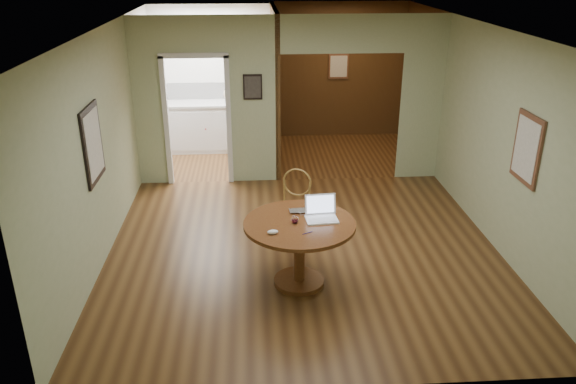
{
  "coord_description": "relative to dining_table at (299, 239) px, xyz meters",
  "views": [
    {
      "loc": [
        -0.62,
        -6.34,
        3.53
      ],
      "look_at": [
        -0.22,
        -0.2,
        0.92
      ],
      "focal_mm": 35.0,
      "sensor_mm": 36.0,
      "label": 1
    }
  ],
  "objects": [
    {
      "name": "pen",
      "position": [
        0.06,
        -0.27,
        0.21
      ],
      "size": [
        0.11,
        0.06,
        0.01
      ],
      "primitive_type": "cylinder",
      "rotation": [
        0.0,
        1.57,
        0.47
      ],
      "color": "#0C0F58",
      "rests_on": "dining_table"
    },
    {
      "name": "wine_glass",
      "position": [
        -0.05,
        -0.01,
        0.25
      ],
      "size": [
        0.08,
        0.08,
        0.09
      ],
      "primitive_type": null,
      "color": "white",
      "rests_on": "dining_table"
    },
    {
      "name": "grocery_bag",
      "position": [
        -0.87,
        4.96,
        0.51
      ],
      "size": [
        0.37,
        0.34,
        0.31
      ],
      "primitive_type": "ellipsoid",
      "rotation": [
        0.0,
        0.0,
        0.3
      ],
      "color": "beige",
      "rests_on": "kitchen_cabinet"
    },
    {
      "name": "open_laptop",
      "position": [
        0.25,
        0.11,
        0.27
      ],
      "size": [
        0.37,
        0.33,
        0.25
      ],
      "rotation": [
        0.0,
        0.0,
        0.08
      ],
      "color": "white",
      "rests_on": "dining_table"
    },
    {
      "name": "dining_table",
      "position": [
        0.0,
        0.0,
        0.0
      ],
      "size": [
        1.25,
        1.25,
        0.78
      ],
      "rotation": [
        0.0,
        0.0,
        -0.12
      ],
      "color": "brown",
      "rests_on": "ground"
    },
    {
      "name": "closed_laptop",
      "position": [
        0.06,
        0.23,
        0.22
      ],
      "size": [
        0.32,
        0.22,
        0.02
      ],
      "primitive_type": "imported",
      "rotation": [
        0.0,
        0.0,
        0.06
      ],
      "color": "#AFAFB4",
      "rests_on": "dining_table"
    },
    {
      "name": "floor",
      "position": [
        0.13,
        0.76,
        -0.58
      ],
      "size": [
        5.0,
        5.0,
        0.0
      ],
      "primitive_type": "plane",
      "color": "#452913",
      "rests_on": "ground"
    },
    {
      "name": "chair",
      "position": [
        0.04,
        1.05,
        -0.03
      ],
      "size": [
        0.53,
        0.53,
        0.99
      ],
      "rotation": [
        0.0,
        0.0,
        -0.33
      ],
      "color": "olive",
      "rests_on": "ground"
    },
    {
      "name": "room_shell",
      "position": [
        -0.34,
        3.86,
        0.71
      ],
      "size": [
        5.2,
        7.5,
        5.0
      ],
      "color": "silver",
      "rests_on": "ground"
    },
    {
      "name": "kitchen_cabinet",
      "position": [
        -1.22,
        4.96,
        -0.11
      ],
      "size": [
        2.06,
        0.6,
        0.94
      ],
      "color": "white",
      "rests_on": "ground"
    },
    {
      "name": "mouse",
      "position": [
        -0.31,
        -0.26,
        0.23
      ],
      "size": [
        0.12,
        0.08,
        0.05
      ],
      "primitive_type": "ellipsoid",
      "rotation": [
        0.0,
        0.0,
        0.11
      ],
      "color": "white",
      "rests_on": "dining_table"
    }
  ]
}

